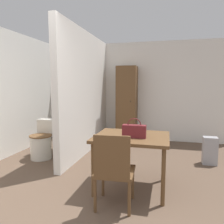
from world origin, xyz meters
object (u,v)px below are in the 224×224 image
object	(u,v)px
toilet	(42,142)
handbag	(134,131)
space_heater	(210,151)
wooden_chair	(114,169)
dining_table	(132,142)
wooden_cabinet	(127,104)

from	to	relation	value
toilet	handbag	world-z (taller)	handbag
handbag	space_heater	xyz separation A→B (m)	(1.18, 1.36, -0.58)
wooden_chair	handbag	bearing A→B (deg)	67.69
dining_table	wooden_cabinet	world-z (taller)	wooden_cabinet
dining_table	wooden_chair	size ratio (longest dim) A/B	1.10
toilet	wooden_cabinet	bearing A→B (deg)	51.15
handbag	space_heater	bearing A→B (deg)	49.14
dining_table	wooden_chair	distance (m)	0.60
wooden_cabinet	dining_table	bearing A→B (deg)	-77.98
wooden_cabinet	space_heater	size ratio (longest dim) A/B	3.77
dining_table	toilet	xyz separation A→B (m)	(-1.90, 0.84, -0.35)
wooden_chair	space_heater	world-z (taller)	wooden_chair
wooden_chair	handbag	xyz separation A→B (m)	(0.16, 0.46, 0.35)
dining_table	handbag	distance (m)	0.21
wooden_chair	toilet	world-z (taller)	wooden_chair
handbag	space_heater	world-z (taller)	handbag
wooden_chair	wooden_cabinet	distance (m)	3.15
toilet	handbag	xyz separation A→B (m)	(1.95, -0.94, 0.52)
wooden_cabinet	space_heater	world-z (taller)	wooden_cabinet
dining_table	toilet	size ratio (longest dim) A/B	1.35
dining_table	space_heater	bearing A→B (deg)	45.91
toilet	wooden_cabinet	world-z (taller)	wooden_cabinet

